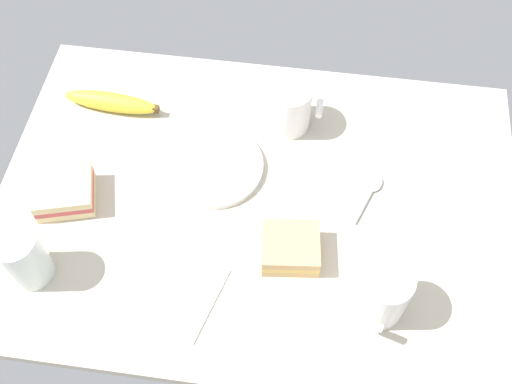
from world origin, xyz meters
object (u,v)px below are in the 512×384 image
object	(u,v)px
coffee_mug_black	(382,292)
sandwich_side	(291,248)
plate_of_food	(214,166)
spoon	(371,192)
glass_of_milk	(24,259)
sandwich_main	(65,192)
banana	(111,102)
paper_napkin	(174,290)
coffee_mug_milky	(289,106)

from	to	relation	value
coffee_mug_black	sandwich_side	distance (cm)	16.23
plate_of_food	spoon	size ratio (longest dim) A/B	1.63
plate_of_food	glass_of_milk	distance (cm)	35.22
sandwich_main	banana	bearing A→B (deg)	83.07
paper_napkin	coffee_mug_black	bearing A→B (deg)	3.18
coffee_mug_milky	spoon	world-z (taller)	coffee_mug_milky
plate_of_food	spoon	world-z (taller)	plate_of_food
coffee_mug_black	sandwich_side	size ratio (longest dim) A/B	1.05
sandwich_main	spoon	distance (cm)	52.70
sandwich_side	spoon	world-z (taller)	sandwich_side
coffee_mug_black	glass_of_milk	world-z (taller)	glass_of_milk
banana	paper_napkin	world-z (taller)	banana
sandwich_main	sandwich_side	size ratio (longest dim) A/B	1.16
banana	sandwich_main	bearing A→B (deg)	-96.93
sandwich_side	banana	size ratio (longest dim) A/B	0.54
coffee_mug_milky	glass_of_milk	bearing A→B (deg)	-136.08
coffee_mug_milky	paper_napkin	bearing A→B (deg)	-111.41
sandwich_main	paper_napkin	size ratio (longest dim) A/B	0.87
glass_of_milk	spoon	world-z (taller)	glass_of_milk
banana	paper_napkin	xyz separation A→B (cm)	(19.28, -35.08, -1.69)
banana	paper_napkin	bearing A→B (deg)	-61.20
glass_of_milk	spoon	distance (cm)	58.09
coffee_mug_black	banana	xyz separation A→B (cm)	(-51.03, 33.32, -3.53)
coffee_mug_black	coffee_mug_milky	bearing A→B (deg)	117.20
paper_napkin	plate_of_food	bearing A→B (deg)	84.58
coffee_mug_milky	sandwich_main	distance (cm)	42.15
sandwich_main	spoon	size ratio (longest dim) A/B	1.09
sandwich_main	sandwich_side	xyz separation A→B (cm)	(39.31, -5.36, 0.00)
coffee_mug_milky	glass_of_milk	world-z (taller)	glass_of_milk
coffee_mug_milky	sandwich_main	world-z (taller)	coffee_mug_milky
plate_of_food	glass_of_milk	size ratio (longest dim) A/B	1.63
coffee_mug_milky	sandwich_side	size ratio (longest dim) A/B	1.02
sandwich_side	banana	distance (cm)	45.18
coffee_mug_black	glass_of_milk	distance (cm)	54.97
sandwich_main	spoon	xyz separation A→B (cm)	(51.99, 8.44, -1.82)
banana	spoon	bearing A→B (deg)	-14.13
sandwich_main	paper_napkin	xyz separation A→B (cm)	(21.82, -14.19, -2.05)
sandwich_side	paper_napkin	xyz separation A→B (cm)	(-17.49, -8.83, -2.05)
coffee_mug_milky	sandwich_side	xyz separation A→B (cm)	(3.36, -27.21, -2.66)
sandwich_main	spoon	bearing A→B (deg)	9.22
coffee_mug_milky	banana	bearing A→B (deg)	-178.36
plate_of_food	sandwich_side	distance (cm)	21.58
plate_of_food	sandwich_main	bearing A→B (deg)	-157.72
glass_of_milk	spoon	xyz separation A→B (cm)	(53.37, 22.54, -4.30)
coffee_mug_black	sandwich_main	bearing A→B (deg)	166.94
sandwich_side	paper_napkin	size ratio (longest dim) A/B	0.74
coffee_mug_milky	paper_napkin	distance (cm)	39.00
coffee_mug_milky	glass_of_milk	size ratio (longest dim) A/B	0.96
coffee_mug_milky	sandwich_main	size ratio (longest dim) A/B	0.88
coffee_mug_milky	sandwich_main	xyz separation A→B (cm)	(-35.95, -21.85, -2.66)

